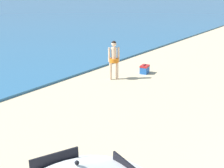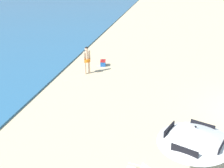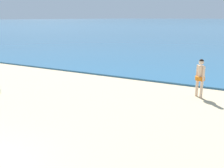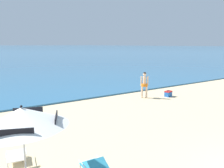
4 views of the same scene
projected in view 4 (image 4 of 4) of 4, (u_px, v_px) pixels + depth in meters
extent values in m
cylinder|color=silver|center=(25.00, 152.00, 5.24)|extent=(0.04, 0.04, 2.16)
cone|color=white|center=(22.00, 118.00, 5.09)|extent=(2.94, 2.94, 0.61)
cube|color=black|center=(28.00, 112.00, 5.84)|extent=(0.70, 0.32, 0.26)
cube|color=black|center=(15.00, 135.00, 4.37)|extent=(0.70, 0.32, 0.26)
cube|color=black|center=(56.00, 120.00, 5.25)|extent=(0.32, 0.70, 0.26)
sphere|color=black|center=(21.00, 106.00, 5.04)|extent=(0.06, 0.06, 0.06)
cube|color=white|center=(17.00, 156.00, 6.81)|extent=(0.62, 0.68, 0.04)
cube|color=white|center=(16.00, 156.00, 6.42)|extent=(0.56, 0.47, 0.22)
cylinder|color=silver|center=(8.00, 157.00, 6.99)|extent=(0.03, 0.03, 0.18)
cylinder|color=silver|center=(25.00, 154.00, 7.18)|extent=(0.03, 0.03, 0.18)
cylinder|color=silver|center=(8.00, 166.00, 6.48)|extent=(0.03, 0.03, 0.18)
cylinder|color=silver|center=(26.00, 162.00, 6.67)|extent=(0.03, 0.03, 0.18)
cylinder|color=silver|center=(6.00, 154.00, 6.68)|extent=(0.12, 0.54, 0.02)
cylinder|color=silver|center=(26.00, 151.00, 6.90)|extent=(0.12, 0.54, 0.02)
cube|color=teal|center=(92.00, 166.00, 6.27)|extent=(0.54, 0.62, 0.04)
cube|color=teal|center=(98.00, 165.00, 5.90)|extent=(0.51, 0.41, 0.22)
cylinder|color=silver|center=(80.00, 167.00, 6.40)|extent=(0.03, 0.03, 0.18)
cylinder|color=silver|center=(95.00, 162.00, 6.65)|extent=(0.03, 0.03, 0.18)
cylinder|color=silver|center=(83.00, 165.00, 6.10)|extent=(0.04, 0.54, 0.02)
cylinder|color=silver|center=(101.00, 159.00, 6.39)|extent=(0.04, 0.54, 0.02)
cylinder|color=beige|center=(142.00, 92.00, 15.01)|extent=(0.13, 0.13, 0.86)
cylinder|color=beige|center=(146.00, 92.00, 14.98)|extent=(0.13, 0.13, 0.86)
cylinder|color=orange|center=(144.00, 85.00, 14.91)|extent=(0.43, 0.43, 0.18)
cylinder|color=beige|center=(144.00, 81.00, 14.86)|extent=(0.24, 0.24, 0.61)
cylinder|color=beige|center=(141.00, 81.00, 14.89)|extent=(0.09, 0.09, 0.64)
cylinder|color=beige|center=(148.00, 81.00, 14.85)|extent=(0.09, 0.09, 0.64)
sphere|color=beige|center=(145.00, 74.00, 14.78)|extent=(0.23, 0.23, 0.23)
sphere|color=black|center=(145.00, 74.00, 14.78)|extent=(0.21, 0.21, 0.21)
cube|color=#1E56A8|center=(168.00, 94.00, 15.41)|extent=(0.53, 0.42, 0.32)
cube|color=red|center=(168.00, 91.00, 15.38)|extent=(0.55, 0.44, 0.08)
cylinder|color=black|center=(168.00, 91.00, 15.37)|extent=(0.33, 0.09, 0.02)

